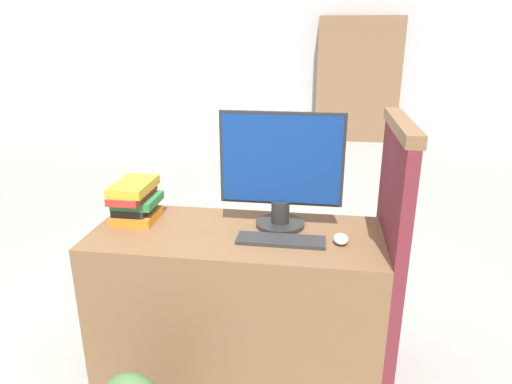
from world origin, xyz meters
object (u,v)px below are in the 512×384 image
(monitor, at_px, (281,170))
(mouse, at_px, (341,239))
(keyboard, at_px, (281,240))
(book_stack, at_px, (135,200))

(monitor, distance_m, mouse, 0.40)
(keyboard, relative_size, book_stack, 1.38)
(mouse, relative_size, book_stack, 0.34)
(monitor, relative_size, keyboard, 1.46)
(monitor, distance_m, keyboard, 0.32)
(keyboard, distance_m, mouse, 0.26)
(monitor, relative_size, book_stack, 2.02)
(monitor, bearing_deg, book_stack, -177.69)
(monitor, relative_size, mouse, 5.88)
(book_stack, bearing_deg, keyboard, -11.65)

